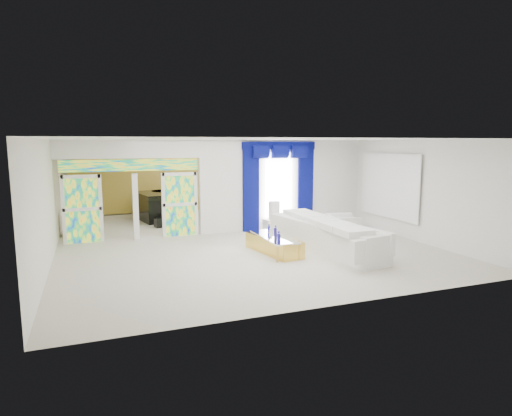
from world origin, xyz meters
name	(u,v)px	position (x,y,z in m)	size (l,w,h in m)	color
floor	(233,238)	(0.00, 0.00, 0.00)	(12.00, 12.00, 0.00)	#B7AF9E
dividing_wall	(284,185)	(2.15, 1.00, 1.50)	(5.70, 0.18, 3.00)	white
dividing_header	(131,149)	(-2.85, 1.00, 2.73)	(4.30, 0.18, 0.55)	white
stained_panel_left	(82,209)	(-4.28, 1.00, 1.00)	(0.95, 0.04, 2.00)	#994C3F
stained_panel_right	(180,204)	(-1.42, 1.00, 1.00)	(0.95, 0.04, 2.00)	#994C3F
stained_transom	(131,165)	(-2.85, 1.00, 2.25)	(4.00, 0.05, 0.35)	#994C3F
window_pane	(278,187)	(1.90, 0.90, 1.45)	(1.00, 0.02, 2.30)	white
blue_drape_left	(251,189)	(0.90, 0.87, 1.40)	(0.55, 0.10, 2.80)	#030443
blue_drape_right	(305,187)	(2.90, 0.87, 1.40)	(0.55, 0.10, 2.80)	#030443
blue_pelmet	(279,146)	(1.90, 0.87, 2.82)	(2.60, 0.12, 0.25)	#030443
wall_mirror	(389,186)	(4.94, -1.00, 1.55)	(0.04, 2.70, 1.90)	white
gold_curtains	(191,176)	(0.00, 5.90, 1.50)	(9.70, 0.12, 2.90)	#AF902A
white_sofa	(324,237)	(1.83, -2.35, 0.39)	(0.87, 4.07, 0.78)	white
coffee_table	(274,245)	(0.48, -2.05, 0.22)	(0.65, 1.94, 0.43)	gold
console_table	(282,225)	(1.88, 0.51, 0.22)	(1.29, 0.41, 0.43)	white
table_lamp	(274,210)	(1.58, 0.51, 0.72)	(0.36, 0.36, 0.58)	silver
armchair	(342,225)	(3.36, -0.82, 0.33)	(1.02, 0.89, 0.66)	white
grand_piano	(161,206)	(-1.55, 4.28, 0.52)	(1.56, 2.04, 1.03)	black
piano_bench	(168,222)	(-1.55, 2.68, 0.15)	(0.90, 0.35, 0.30)	black
tv_console	(72,224)	(-4.62, 2.21, 0.38)	(0.53, 0.48, 0.77)	#A68953
chandelier	(141,150)	(-2.30, 3.40, 2.65)	(0.60, 0.60, 0.60)	gold
decanters	(274,233)	(0.51, -2.01, 0.53)	(0.25, 1.11, 0.26)	navy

